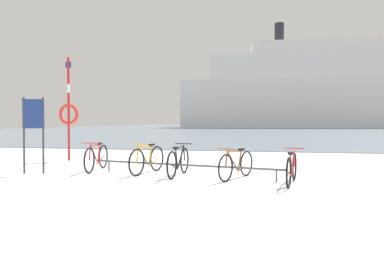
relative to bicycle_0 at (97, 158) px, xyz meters
name	(u,v)px	position (x,y,z in m)	size (l,w,h in m)	color
ground	(248,129)	(3.15, 50.59, -0.40)	(80.00, 132.00, 0.08)	white
bike_rack	(185,165)	(2.56, -0.46, -0.09)	(4.83, 0.92, 0.31)	#4C5156
bicycle_0	(97,158)	(0.00, 0.00, 0.00)	(0.46, 1.69, 0.80)	black
bicycle_1	(147,160)	(1.52, -0.21, 0.00)	(0.55, 1.60, 0.80)	black
bicycle_2	(179,162)	(2.41, -0.46, -0.01)	(0.46, 1.66, 0.79)	black
bicycle_3	(236,165)	(3.83, -0.60, -0.02)	(0.77, 1.48, 0.74)	black
bicycle_4	(292,168)	(5.03, -1.04, -0.02)	(0.52, 1.58, 0.75)	black
info_sign	(33,122)	(-1.36, -0.77, 0.98)	(0.55, 0.15, 1.97)	#33383D
rescue_post	(69,112)	(-2.04, 2.01, 1.32)	(0.73, 0.11, 3.54)	red
ferry_ship	(319,93)	(17.13, 63.19, 6.81)	(57.52, 16.60, 21.39)	white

